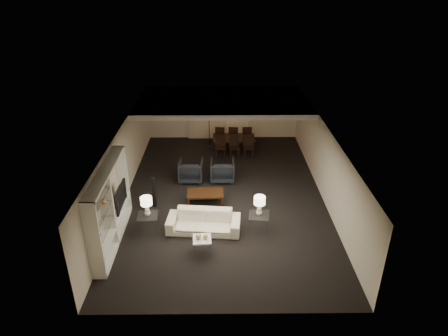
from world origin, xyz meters
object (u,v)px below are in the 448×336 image
(armchair_right, at_px, (222,170))
(table_lamp_left, at_px, (147,206))
(vase_amber, at_px, (103,201))
(vase_blue, at_px, (98,234))
(chair_nm, at_px, (235,147))
(side_table_left, at_px, (148,223))
(chair_nl, at_px, (220,147))
(floor_lamp, at_px, (209,129))
(chair_fm, at_px, (234,136))
(table_lamp_right, at_px, (259,206))
(coffee_table, at_px, (205,198))
(chair_nr, at_px, (249,147))
(sofa, at_px, (204,222))
(dining_table, at_px, (234,144))
(pendant_light, at_px, (230,113))
(floor_speaker, at_px, (154,192))
(side_table_right, at_px, (259,223))
(armchair_left, at_px, (191,171))
(chair_fl, at_px, (220,136))
(marble_table, at_px, (202,246))
(chair_fr, at_px, (247,136))
(television, at_px, (117,197))

(armchair_right, relative_size, table_lamp_left, 1.44)
(vase_amber, bearing_deg, vase_blue, -90.00)
(vase_blue, distance_m, chair_nm, 8.09)
(side_table_left, xyz_separation_m, chair_nl, (2.23, 5.37, 0.19))
(floor_lamp, bearing_deg, chair_fm, 5.22)
(vase_amber, bearing_deg, table_lamp_right, 12.05)
(armchair_right, xyz_separation_m, chair_nm, (0.53, 2.07, 0.06))
(coffee_table, distance_m, chair_nr, 4.15)
(table_lamp_left, xyz_separation_m, floor_lamp, (1.73, 6.57, -0.05))
(sofa, distance_m, dining_table, 6.12)
(vase_amber, distance_m, chair_fm, 8.57)
(armchair_right, xyz_separation_m, vase_blue, (-3.26, -5.05, 0.74))
(sofa, distance_m, vase_blue, 3.29)
(armchair_right, height_order, floor_lamp, floor_lamp)
(pendant_light, relative_size, floor_speaker, 0.47)
(pendant_light, height_order, side_table_right, pendant_light)
(chair_nl, xyz_separation_m, chair_fm, (0.60, 1.30, 0.00))
(armchair_left, distance_m, side_table_left, 3.48)
(chair_nr, bearing_deg, dining_table, 135.26)
(coffee_table, xyz_separation_m, chair_nr, (1.73, 3.77, 0.26))
(side_table_right, relative_size, table_lamp_left, 0.97)
(chair_nl, xyz_separation_m, chair_fl, (-0.00, 1.30, 0.00))
(dining_table, relative_size, chair_nr, 1.92)
(table_lamp_left, relative_size, dining_table, 0.35)
(marble_table, height_order, chair_fl, chair_fl)
(pendant_light, height_order, chair_fm, pendant_light)
(chair_nl, relative_size, chair_fr, 1.00)
(television, xyz_separation_m, chair_fm, (3.76, 6.42, -0.61))
(television, xyz_separation_m, floor_speaker, (0.90, 1.20, -0.54))
(pendant_light, relative_size, table_lamp_right, 0.82)
(chair_fl, bearing_deg, table_lamp_right, 107.14)
(floor_speaker, bearing_deg, pendant_light, 65.53)
(sofa, bearing_deg, floor_lamp, 94.93)
(vase_blue, height_order, chair_nr, vase_blue)
(chair_nr, bearing_deg, table_lamp_right, -87.78)
(armchair_right, distance_m, chair_fr, 3.55)
(dining_table, distance_m, chair_nr, 0.90)
(coffee_table, relative_size, vase_amber, 7.17)
(side_table_left, distance_m, dining_table, 6.65)
(vase_blue, xyz_separation_m, chair_fr, (4.39, 8.42, -0.67))
(armchair_right, distance_m, floor_speaker, 2.98)
(chair_nl, relative_size, chair_fm, 1.00)
(chair_nm, height_order, floor_lamp, floor_lamp)
(armchair_right, distance_m, chair_nl, 2.07)
(chair_fr, bearing_deg, vase_amber, 60.17)
(coffee_table, relative_size, armchair_left, 1.34)
(floor_speaker, distance_m, chair_fm, 5.95)
(table_lamp_left, relative_size, floor_speaker, 0.58)
(table_lamp_left, distance_m, chair_nr, 6.38)
(vase_amber, xyz_separation_m, chair_fl, (3.19, 7.60, -1.17))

